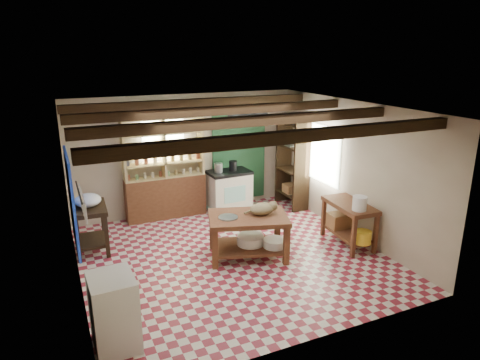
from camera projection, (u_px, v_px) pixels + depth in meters
name	position (u px, v px, depth m)	size (l,w,h in m)	color
floor	(232.00, 257.00, 7.53)	(5.00, 5.00, 0.02)	maroon
ceiling	(231.00, 108.00, 6.77)	(5.00, 5.00, 0.02)	#45464A
wall_back	(186.00, 154.00, 9.33)	(5.00, 0.04, 2.60)	#C0B39A
wall_front	(316.00, 246.00, 4.97)	(5.00, 0.04, 2.60)	#C0B39A
wall_left	(72.00, 208.00, 6.17)	(0.04, 5.00, 2.60)	#C0B39A
wall_right	(352.00, 170.00, 8.13)	(0.04, 5.00, 2.60)	#C0B39A
ceiling_beams	(231.00, 116.00, 6.81)	(5.00, 3.80, 0.15)	black
blue_wall_patch	(72.00, 201.00, 7.02)	(0.04, 1.40, 1.60)	blue
green_wall_patch	(239.00, 151.00, 9.81)	(1.30, 0.04, 2.30)	#1E4B2A
window_back	(163.00, 138.00, 9.00)	(0.90, 0.02, 0.80)	silver
window_right	(321.00, 153.00, 8.97)	(0.02, 1.30, 1.20)	silver
utensil_rail	(80.00, 202.00, 5.00)	(0.06, 0.90, 0.28)	black
pot_rack	(247.00, 113.00, 9.17)	(0.86, 0.12, 0.36)	black
shelving_unit	(164.00, 168.00, 9.01)	(1.70, 0.34, 2.20)	tan
tall_rack	(292.00, 164.00, 9.70)	(0.40, 0.86, 2.00)	black
work_table	(248.00, 236.00, 7.43)	(1.34, 0.89, 0.76)	brown
stove	(229.00, 190.00, 9.61)	(0.93, 0.63, 0.91)	silver
prep_table	(91.00, 229.00, 7.62)	(0.58, 0.84, 0.85)	black
white_cabinet	(114.00, 312.00, 5.13)	(0.52, 0.62, 0.93)	white
right_counter	(348.00, 224.00, 7.91)	(0.56, 1.12, 0.80)	brown
cat	(262.00, 209.00, 7.37)	(0.44, 0.33, 0.20)	#998459
steel_tray	(228.00, 217.00, 7.23)	(0.33, 0.33, 0.02)	#B1B0B8
basin_large	(250.00, 240.00, 7.51)	(0.48, 0.48, 0.17)	white
basin_small	(274.00, 243.00, 7.42)	(0.39, 0.39, 0.14)	white
kettle_left	(219.00, 168.00, 9.34)	(0.18, 0.18, 0.21)	#B1B0B8
kettle_right	(233.00, 166.00, 9.49)	(0.18, 0.18, 0.22)	black
enamel_bowl	(88.00, 200.00, 7.46)	(0.45, 0.45, 0.23)	white
white_bucket	(360.00, 203.00, 7.42)	(0.25, 0.25, 0.25)	white
wicker_basket	(339.00, 220.00, 8.19)	(0.40, 0.32, 0.28)	olive
yellow_tub	(363.00, 237.00, 7.53)	(0.30, 0.30, 0.22)	yellow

